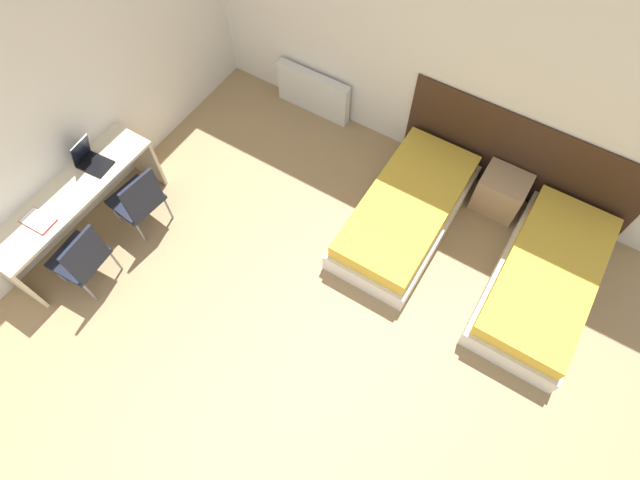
# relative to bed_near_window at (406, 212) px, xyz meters

# --- Properties ---
(ground_plane) EXTENTS (20.00, 20.00, 0.00)m
(ground_plane) POSITION_rel_bed_near_window_xyz_m (-0.50, -3.37, -0.21)
(ground_plane) COLOR #9E7F56
(wall_back) EXTENTS (6.15, 0.05, 2.70)m
(wall_back) POSITION_rel_bed_near_window_xyz_m (-0.50, 1.04, 1.14)
(wall_back) COLOR silver
(wall_back) RESTS_ON ground_plane
(wall_left) EXTENTS (0.05, 5.39, 2.70)m
(wall_left) POSITION_rel_bed_near_window_xyz_m (-3.10, -1.18, 1.14)
(wall_left) COLOR silver
(wall_left) RESTS_ON ground_plane
(headboard_panel) EXTENTS (2.57, 0.03, 1.10)m
(headboard_panel) POSITION_rel_bed_near_window_xyz_m (0.77, 1.00, 0.34)
(headboard_panel) COLOR #382316
(headboard_panel) RESTS_ON ground_plane
(bed_near_window) EXTENTS (0.92, 1.94, 0.44)m
(bed_near_window) POSITION_rel_bed_near_window_xyz_m (0.00, 0.00, 0.00)
(bed_near_window) COLOR silver
(bed_near_window) RESTS_ON ground_plane
(bed_near_door) EXTENTS (0.92, 1.94, 0.44)m
(bed_near_door) POSITION_rel_bed_near_window_xyz_m (1.55, 0.00, 0.00)
(bed_near_door) COLOR silver
(bed_near_door) RESTS_ON ground_plane
(nightstand) EXTENTS (0.50, 0.42, 0.47)m
(nightstand) POSITION_rel_bed_near_window_xyz_m (0.77, 0.76, 0.03)
(nightstand) COLOR tan
(nightstand) RESTS_ON ground_plane
(radiator) EXTENTS (0.98, 0.12, 0.57)m
(radiator) POSITION_rel_bed_near_window_xyz_m (-1.77, 0.92, 0.07)
(radiator) COLOR silver
(radiator) RESTS_ON ground_plane
(desk) EXTENTS (0.51, 1.85, 0.74)m
(desk) POSITION_rel_bed_near_window_xyz_m (-2.82, -1.90, 0.36)
(desk) COLOR beige
(desk) RESTS_ON ground_plane
(chair_near_laptop) EXTENTS (0.50, 0.50, 0.90)m
(chair_near_laptop) POSITION_rel_bed_near_window_xyz_m (-2.37, -1.50, 0.27)
(chair_near_laptop) COLOR black
(chair_near_laptop) RESTS_ON ground_plane
(chair_near_notebook) EXTENTS (0.49, 0.49, 0.90)m
(chair_near_notebook) POSITION_rel_bed_near_window_xyz_m (-2.37, -2.31, 0.27)
(chair_near_notebook) COLOR black
(chair_near_notebook) RESTS_ON ground_plane
(laptop) EXTENTS (0.34, 0.26, 0.32)m
(laptop) POSITION_rel_bed_near_window_xyz_m (-2.86, -1.51, 0.60)
(laptop) COLOR black
(laptop) RESTS_ON desk
(open_notebook) EXTENTS (0.32, 0.21, 0.02)m
(open_notebook) POSITION_rel_bed_near_window_xyz_m (-2.80, -2.28, 0.54)
(open_notebook) COLOR #B21E1E
(open_notebook) RESTS_ON desk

